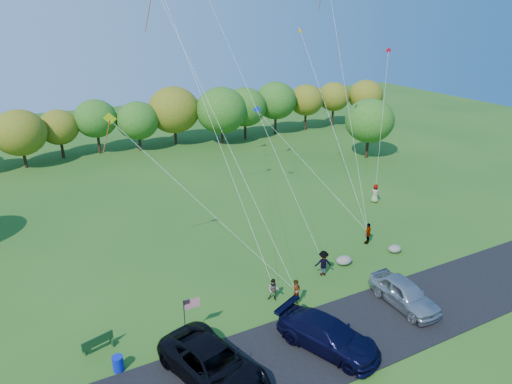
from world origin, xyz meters
TOP-DOWN VIEW (x-y plane):
  - ground at (0.00, 0.00)m, footprint 140.00×140.00m
  - asphalt_lane at (0.00, -4.00)m, footprint 44.00×6.00m
  - treeline at (-1.43, 36.13)m, footprint 75.17×27.78m
  - minivan_dark at (-7.51, -3.61)m, footprint 4.65×7.10m
  - minivan_navy at (-1.06, -4.38)m, footprint 4.59×6.41m
  - minivan_silver at (5.56, -3.37)m, footprint 2.04×5.01m
  - flyer_a at (-0.45, -0.18)m, footprint 0.79×0.68m
  - flyer_b at (-1.45, 0.97)m, footprint 0.94×0.92m
  - flyer_c at (3.13, 1.96)m, footprint 1.39×1.11m
  - flyer_d at (9.03, 4.16)m, footprint 1.12×0.89m
  - flyer_e at (15.22, 10.40)m, footprint 1.02×1.07m
  - park_bench at (-12.33, 1.31)m, footprint 1.75×0.73m
  - trash_barrel at (-11.67, -0.70)m, footprint 0.58×0.58m
  - flag_assembly at (-7.46, -0.05)m, footprint 0.98×0.64m
  - boulder_near at (5.37, 2.45)m, footprint 1.23×0.96m
  - boulder_far at (9.98, 2.08)m, footprint 1.07×0.89m

SIDE VIEW (x-z plane):
  - ground at x=0.00m, z-range 0.00..0.00m
  - asphalt_lane at x=0.00m, z-range 0.00..0.06m
  - boulder_far at x=9.98m, z-range 0.00..0.55m
  - boulder_near at x=5.37m, z-range 0.00..0.61m
  - trash_barrel at x=-11.67m, z-range 0.00..0.87m
  - park_bench at x=-12.33m, z-range 0.03..1.02m
  - flyer_b at x=-1.45m, z-range 0.00..1.52m
  - flyer_d at x=9.03m, z-range 0.00..1.77m
  - minivan_silver at x=5.56m, z-range 0.06..1.76m
  - flyer_a at x=-0.45m, z-range 0.00..1.82m
  - flyer_e at x=15.22m, z-range 0.00..1.84m
  - minivan_navy at x=-1.06m, z-range 0.06..1.78m
  - flyer_c at x=3.13m, z-range 0.00..1.89m
  - minivan_dark at x=-7.51m, z-range 0.06..1.87m
  - flag_assembly at x=-7.46m, z-range 0.67..3.32m
  - treeline at x=-1.43m, z-range 0.66..8.91m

